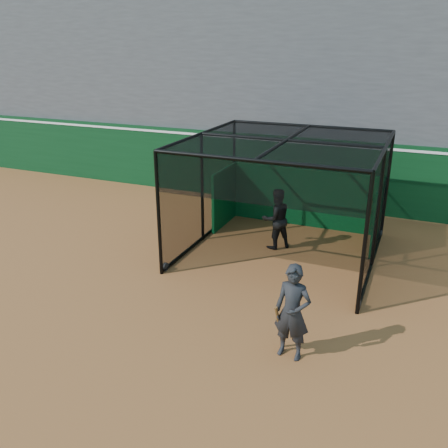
% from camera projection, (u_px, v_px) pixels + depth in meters
% --- Properties ---
extents(ground, '(120.00, 120.00, 0.00)m').
position_uv_depth(ground, '(189.00, 311.00, 10.63)').
color(ground, brown).
rests_on(ground, ground).
extents(outfield_wall, '(50.00, 0.50, 2.50)m').
position_uv_depth(outfield_wall, '(293.00, 169.00, 17.48)').
color(outfield_wall, '#093516').
rests_on(outfield_wall, ground).
extents(grandstand, '(50.00, 7.85, 8.95)m').
position_uv_depth(grandstand, '(321.00, 73.00, 19.59)').
color(grandstand, '#4C4C4F').
rests_on(grandstand, ground).
extents(batting_cage, '(5.09, 5.14, 3.24)m').
position_uv_depth(batting_cage, '(284.00, 199.00, 13.07)').
color(batting_cage, black).
rests_on(batting_cage, ground).
extents(batter, '(1.10, 1.09, 1.79)m').
position_uv_depth(batter, '(276.00, 219.00, 13.67)').
color(batter, black).
rests_on(batter, ground).
extents(on_deck_player, '(0.73, 0.51, 1.91)m').
position_uv_depth(on_deck_player, '(292.00, 312.00, 8.79)').
color(on_deck_player, black).
rests_on(on_deck_player, ground).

